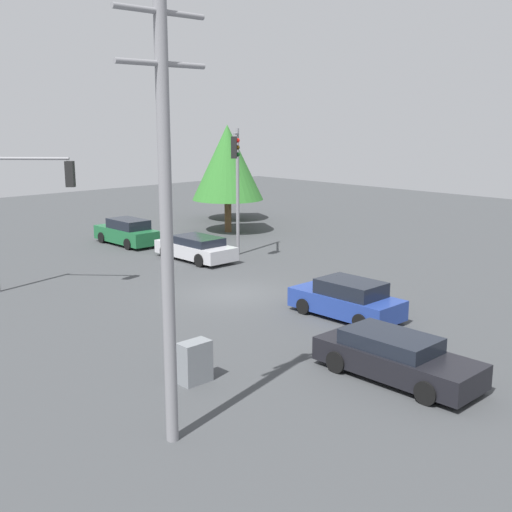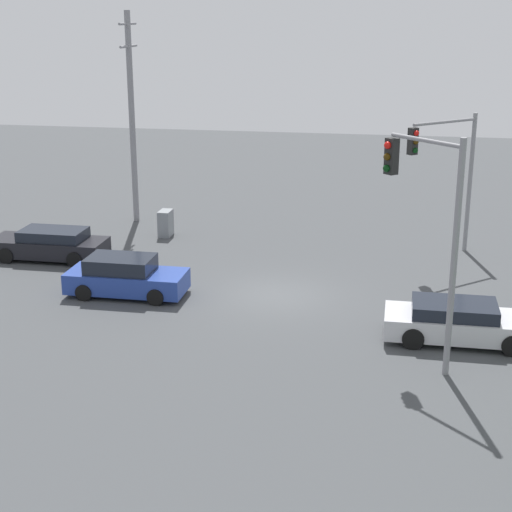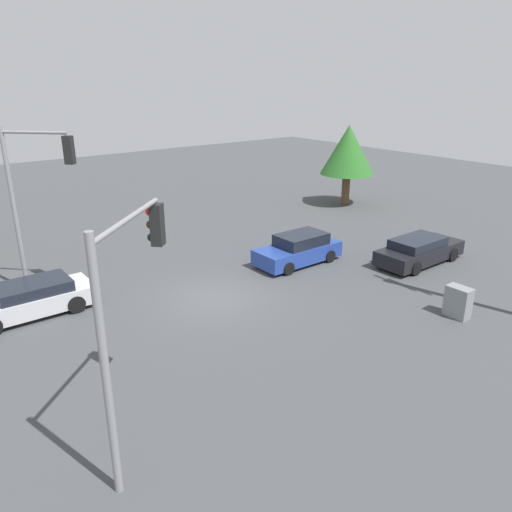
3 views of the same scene
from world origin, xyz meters
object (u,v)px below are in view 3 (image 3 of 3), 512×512
Objects in this scene: sedan_silver at (29,299)px; electrical_cabinet at (458,302)px; sedan_blue at (298,250)px; traffic_signal_cross at (129,294)px; sedan_dark at (419,250)px; traffic_signal_main at (35,184)px.

sedan_silver is 3.95× the size of electrical_cabinet.
sedan_silver is at bearing 79.63° from sedan_blue.
electrical_cabinet is (-0.89, -12.30, -3.44)m from traffic_signal_cross.
sedan_blue is 3.59× the size of electrical_cabinet.
sedan_blue is 0.73× the size of traffic_signal_cross.
sedan_dark reaches higher than sedan_silver.
sedan_silver is 11.83m from sedan_blue.
electrical_cabinet is (-4.27, 3.71, -0.04)m from sedan_dark.
sedan_dark is at bearing -40.95° from electrical_cabinet.
sedan_dark is 0.71× the size of traffic_signal_main.
traffic_signal_cross reaches higher than sedan_silver.
traffic_signal_main is (3.90, 10.41, 3.84)m from sedan_blue.
traffic_signal_main is at bearing -116.47° from sedan_dark.
traffic_signal_main is (7.45, 14.95, 3.89)m from sedan_dark.
sedan_silver is 1.10× the size of sedan_blue.
traffic_signal_main reaches higher than electrical_cabinet.
electrical_cabinet is (-7.82, -0.83, -0.08)m from sedan_blue.
sedan_silver is 0.80× the size of traffic_signal_cross.
traffic_signal_main is (1.77, -1.23, 3.89)m from sedan_silver.
traffic_signal_main is at bearing 43.81° from electrical_cabinet.
sedan_silver is 15.95m from electrical_cabinet.
traffic_signal_main is 16.71m from electrical_cabinet.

